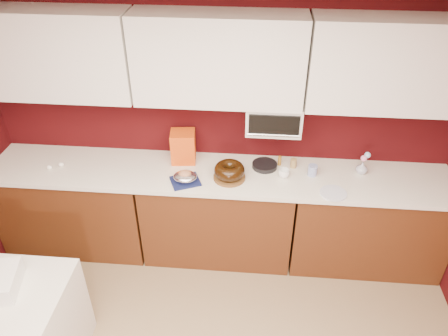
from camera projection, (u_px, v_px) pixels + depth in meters
name	position (u px, v px, depth m)	size (l,w,h in m)	color
ceiling	(145.00, 102.00, 1.24)	(4.00, 4.50, 0.02)	white
wall_back	(221.00, 119.00, 3.79)	(4.00, 0.02, 2.50)	#380709
base_cabinet_left	(77.00, 206.00, 4.10)	(1.31, 0.58, 0.86)	#502610
base_cabinet_center	(218.00, 215.00, 4.00)	(1.31, 0.58, 0.86)	#502610
base_cabinet_right	(366.00, 223.00, 3.90)	(1.31, 0.58, 0.86)	#502610
countertop	(218.00, 175.00, 3.75)	(4.00, 0.62, 0.04)	silver
upper_cabinet_left	(49.00, 54.00, 3.41)	(1.31, 0.33, 0.70)	white
upper_cabinet_center	(219.00, 60.00, 3.32)	(1.31, 0.33, 0.70)	white
upper_cabinet_right	(398.00, 65.00, 3.22)	(1.31, 0.33, 0.70)	white
toaster_oven	(274.00, 116.00, 3.57)	(0.45, 0.30, 0.25)	white
toaster_oven_door	(274.00, 126.00, 3.44)	(0.40, 0.02, 0.18)	black
toaster_oven_handle	(273.00, 135.00, 3.47)	(0.02, 0.02, 0.42)	silver
cake_base	(229.00, 177.00, 3.66)	(0.27, 0.27, 0.02)	brown
bundt_cake	(229.00, 171.00, 3.62)	(0.26, 0.26, 0.10)	black
navy_towel	(185.00, 181.00, 3.62)	(0.23, 0.19, 0.02)	#121945
foil_ham_nest	(185.00, 177.00, 3.59)	(0.20, 0.17, 0.07)	silver
roasted_ham	(185.00, 174.00, 3.58)	(0.11, 0.09, 0.07)	#B47852
pandoro_box	(183.00, 147.00, 3.81)	(0.21, 0.19, 0.28)	red
dark_pan	(265.00, 165.00, 3.79)	(0.22, 0.22, 0.04)	black
coffee_mug	(284.00, 172.00, 3.66)	(0.08, 0.08, 0.09)	white
blue_jar	(312.00, 170.00, 3.68)	(0.08, 0.08, 0.09)	#1B3799
flower_vase	(362.00, 167.00, 3.70)	(0.08, 0.08, 0.12)	#ADB2C5
flower_pink	(364.00, 158.00, 3.65)	(0.05, 0.05, 0.05)	pink
flower_blue	(368.00, 155.00, 3.65)	(0.05, 0.05, 0.05)	#95C8EF
china_plate	(333.00, 193.00, 3.49)	(0.21, 0.21, 0.01)	silver
amber_bottle	(280.00, 161.00, 3.81)	(0.03, 0.03, 0.09)	#8A5B19
paper_cup	(293.00, 163.00, 3.78)	(0.05, 0.05, 0.08)	olive
egg_left	(49.00, 167.00, 3.77)	(0.05, 0.04, 0.04)	white
egg_right	(61.00, 164.00, 3.80)	(0.05, 0.04, 0.04)	white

